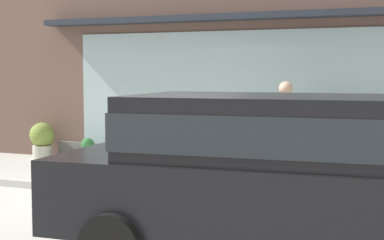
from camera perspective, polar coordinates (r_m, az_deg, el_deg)
ground_plane at (r=9.15m, az=-3.41°, el=-7.41°), size 60.00×60.00×0.00m
curb_strip at (r=8.96m, az=-3.95°, el=-7.28°), size 14.00×0.24×0.12m
storefront at (r=11.91m, az=3.05°, el=6.23°), size 14.00×0.81×4.57m
fire_hydrant at (r=9.75m, az=4.11°, el=-4.18°), size 0.42×0.38×0.82m
pedestrian_with_handbag at (r=10.13m, az=9.28°, el=-0.33°), size 0.58×0.46×1.77m
pedestrian_passerby at (r=8.88m, az=10.44°, el=-1.82°), size 0.44×0.35×1.58m
parked_car_black at (r=5.89m, az=7.85°, el=-4.84°), size 4.64×2.23×1.69m
potted_plant_near_hydrant at (r=12.62m, az=-10.21°, el=-2.85°), size 0.27×0.27×0.52m
potted_plant_window_left at (r=11.84m, az=-4.81°, el=-2.35°), size 0.59×0.59×0.89m
potted_plant_by_entrance at (r=11.21m, az=-0.29°, el=-2.82°), size 0.29×0.29×0.94m
potted_plant_low_front at (r=10.64m, az=13.65°, el=-3.52°), size 0.59×0.59×0.77m
potted_plant_window_center at (r=10.97m, az=8.90°, el=-3.25°), size 0.39×0.39×0.73m
potted_plant_trailing_edge at (r=13.33m, az=-14.52°, el=-1.83°), size 0.55×0.55×0.81m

